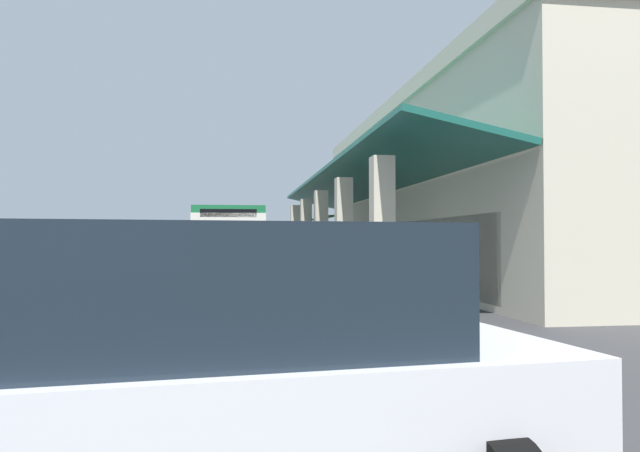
# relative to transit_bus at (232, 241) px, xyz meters

# --- Properties ---
(ground) EXTENTS (120.00, 120.00, 0.00)m
(ground) POSITION_rel_transit_bus_xyz_m (2.50, 6.81, -1.85)
(ground) COLOR #38383A
(curb_strip) EXTENTS (31.97, 0.50, 0.12)m
(curb_strip) POSITION_rel_transit_bus_xyz_m (1.04, 3.16, -1.79)
(curb_strip) COLOR #9E998E
(curb_strip) RESTS_ON ground
(plaza_building) EXTENTS (26.94, 15.67, 7.88)m
(plaza_building) POSITION_rel_transit_bus_xyz_m (1.04, 12.79, 2.09)
(plaza_building) COLOR beige
(plaza_building) RESTS_ON ground
(transit_bus) EXTENTS (11.26, 2.98, 3.34)m
(transit_bus) POSITION_rel_transit_bus_xyz_m (0.00, 0.00, 0.00)
(transit_bus) COLOR #196638
(transit_bus) RESTS_ON ground
(parked_suv_white) EXTENTS (3.08, 5.00, 1.97)m
(parked_suv_white) POSITION_rel_transit_bus_xyz_m (22.64, -0.23, -0.84)
(parked_suv_white) COLOR silver
(parked_suv_white) RESTS_ON ground
(parked_sedan_blue) EXTENTS (2.83, 4.60, 1.47)m
(parked_sedan_blue) POSITION_rel_transit_bus_xyz_m (18.92, -1.04, -1.10)
(parked_sedan_blue) COLOR navy
(parked_sedan_blue) RESTS_ON ground
(pedestrian) EXTENTS (0.41, 0.65, 1.69)m
(pedestrian) POSITION_rel_transit_bus_xyz_m (10.99, -2.41, -0.90)
(pedestrian) COLOR #38383D
(pedestrian) RESTS_ON ground
(potted_palm) EXTENTS (2.04, 1.90, 3.19)m
(potted_palm) POSITION_rel_transit_bus_xyz_m (-3.03, 4.66, -1.19)
(potted_palm) COLOR brown
(potted_palm) RESTS_ON ground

